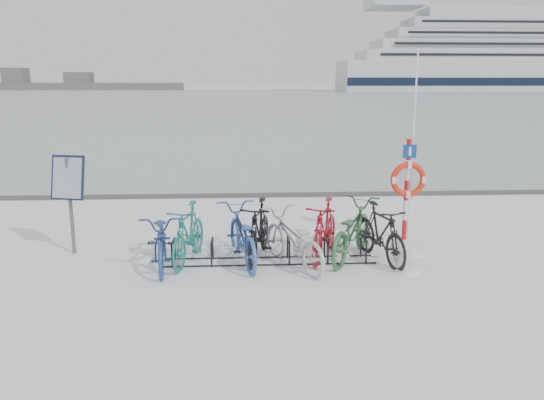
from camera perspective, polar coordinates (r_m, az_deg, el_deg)
The scene contains 16 objects.
ground at distance 10.12m, azimuth -0.28°, elevation -6.67°, with size 900.00×900.00×0.00m, color white.
ice_sheet at distance 164.58m, azimuth -3.03°, elevation 11.29°, with size 400.00×298.00×0.02m, color #9BA8B0.
quay_edge at distance 15.80m, azimuth -1.35°, elevation 0.52°, with size 400.00×0.25×0.10m, color #3F3F42.
bike_rack at distance 10.06m, azimuth -0.28°, elevation -5.70°, with size 4.00×0.48×0.46m.
info_board at distance 10.99m, azimuth -21.06°, elevation 1.66°, with size 0.69×0.39×1.97m.
lifebuoy_station at distance 11.53m, azimuth 14.43°, elevation 2.14°, with size 0.76×0.22×3.96m.
cruise_ferry at distance 232.76m, azimuth 24.34°, elevation 13.55°, with size 135.10×25.49×44.39m.
bike_0 at distance 9.99m, azimuth -11.77°, elevation -3.93°, with size 0.72×2.08×1.09m, color navy.
bike_1 at distance 10.13m, azimuth -8.97°, elevation -3.42°, with size 0.54×1.90×1.14m, color #1A6E68.
bike_2 at distance 9.98m, azimuth -3.29°, elevation -3.61°, with size 0.74×2.12×1.11m, color #3155A5.
bike_3 at distance 10.19m, azimuth -1.42°, elevation -3.12°, with size 0.54×1.93×1.16m, color black.
bike_4 at distance 9.74m, azimuth 2.25°, elevation -4.12°, with size 0.71×2.05×1.08m, color #B6B8BE.
bike_5 at distance 10.29m, azimuth 5.66°, elevation -3.03°, with size 0.55×1.93×1.16m, color maroon.
bike_6 at distance 10.34m, azimuth 8.53°, elevation -3.05°, with size 0.77×2.20×1.15m, color #2A6136.
bike_7 at distance 10.27m, azimuth 11.60°, elevation -3.34°, with size 0.53×1.88×1.13m, color black.
snow_drifts at distance 10.36m, azimuth 6.74°, elevation -6.29°, with size 5.60×1.78×0.17m.
Camera 1 is at (-0.47, -9.55, 3.32)m, focal length 35.00 mm.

